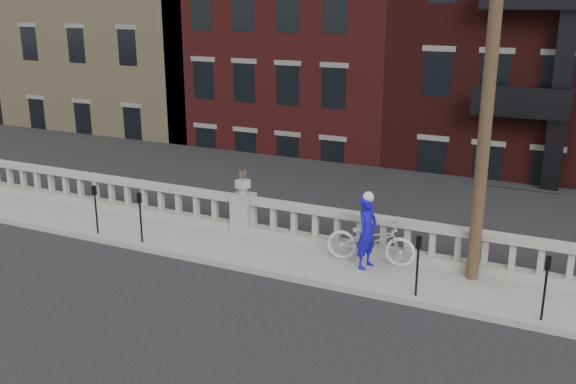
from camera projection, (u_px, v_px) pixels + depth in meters
name	position (u px, v px, depth m)	size (l,w,h in m)	color
ground	(157.00, 295.00, 14.23)	(120.00, 120.00, 0.00)	black
sidewalk	(226.00, 246.00, 16.80)	(32.00, 2.20, 0.15)	gray
balustrade	(244.00, 215.00, 17.46)	(28.00, 0.34, 1.03)	gray
planter_pedestal	(243.00, 209.00, 17.40)	(0.55, 0.55, 1.76)	gray
lower_level	(434.00, 73.00, 33.13)	(80.00, 44.00, 20.80)	#605E59
utility_pole	(492.00, 52.00, 13.26)	(1.60, 0.28, 10.00)	#422D1E
parking_meter_b	(95.00, 204.00, 17.28)	(0.10, 0.09, 1.36)	black
parking_meter_c	(140.00, 212.00, 16.66)	(0.10, 0.09, 1.36)	black
parking_meter_d	(418.00, 259.00, 13.62)	(0.10, 0.09, 1.36)	black
parking_meter_e	(546.00, 281.00, 12.56)	(0.10, 0.09, 1.36)	black
bicycle	(371.00, 240.00, 15.44)	(0.76, 2.17, 1.14)	silver
cyclist	(367.00, 232.00, 15.08)	(0.65, 0.42, 1.77)	#140BAE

